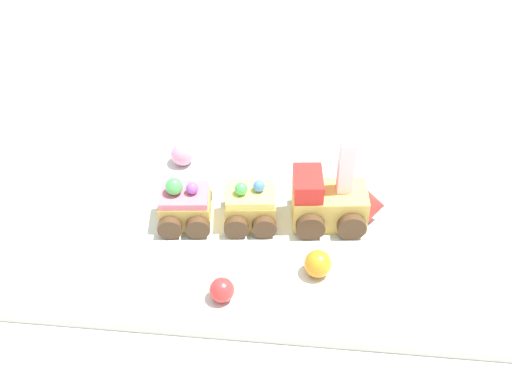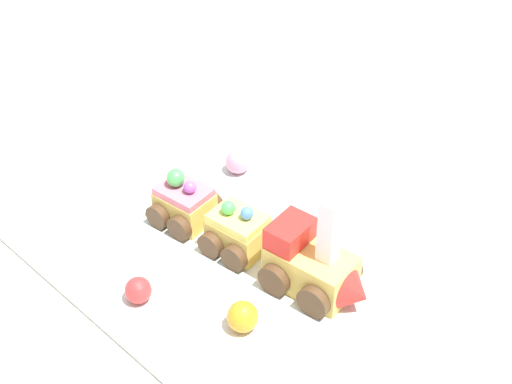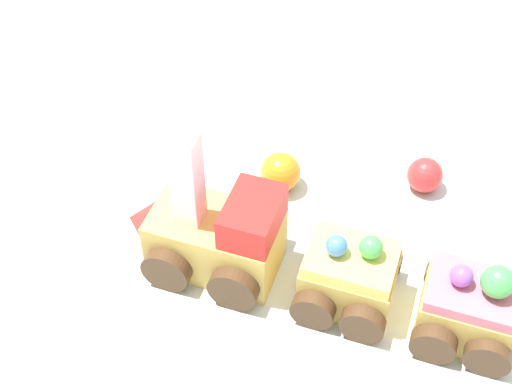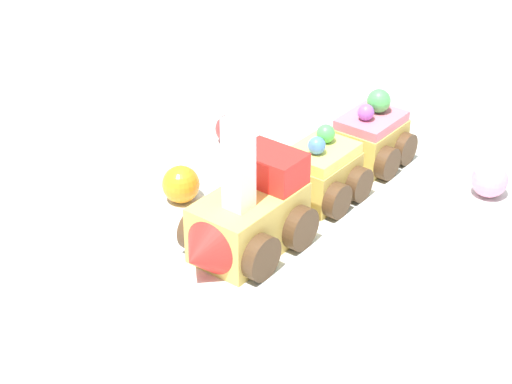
# 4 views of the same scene
# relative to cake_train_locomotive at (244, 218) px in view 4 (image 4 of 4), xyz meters

# --- Properties ---
(ground_plane) EXTENTS (10.00, 10.00, 0.00)m
(ground_plane) POSITION_rel_cake_train_locomotive_xyz_m (-0.07, 0.00, -0.04)
(ground_plane) COLOR beige
(display_board) EXTENTS (0.80, 0.38, 0.01)m
(display_board) POSITION_rel_cake_train_locomotive_xyz_m (-0.07, 0.00, -0.04)
(display_board) COLOR silver
(display_board) RESTS_ON ground_plane
(cake_train_locomotive) EXTENTS (0.12, 0.08, 0.12)m
(cake_train_locomotive) POSITION_rel_cake_train_locomotive_xyz_m (0.00, 0.00, 0.00)
(cake_train_locomotive) COLOR #E0BC56
(cake_train_locomotive) RESTS_ON display_board
(cake_car_lemon) EXTENTS (0.07, 0.07, 0.06)m
(cake_car_lemon) POSITION_rel_cake_train_locomotive_xyz_m (-0.10, -0.01, -0.01)
(cake_car_lemon) COLOR #E0BC56
(cake_car_lemon) RESTS_ON display_board
(cake_car_strawberry) EXTENTS (0.07, 0.07, 0.07)m
(cake_car_strawberry) POSITION_rel_cake_train_locomotive_xyz_m (-0.18, -0.02, -0.01)
(cake_car_strawberry) COLOR #E0BC56
(cake_car_strawberry) RESTS_ON display_board
(gumball_red) EXTENTS (0.03, 0.03, 0.03)m
(gumball_red) POSITION_rel_cake_train_locomotive_xyz_m (-0.12, -0.14, -0.02)
(gumball_red) COLOR red
(gumball_red) RESTS_ON display_board
(gumball_pink) EXTENTS (0.03, 0.03, 0.03)m
(gumball_pink) POSITION_rel_cake_train_locomotive_xyz_m (-0.20, 0.09, -0.01)
(gumball_pink) COLOR pink
(gumball_pink) RESTS_ON display_board
(gumball_orange) EXTENTS (0.03, 0.03, 0.03)m
(gumball_orange) POSITION_rel_cake_train_locomotive_xyz_m (-0.02, -0.09, -0.01)
(gumball_orange) COLOR orange
(gumball_orange) RESTS_ON display_board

